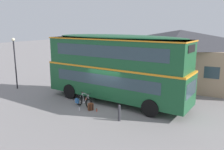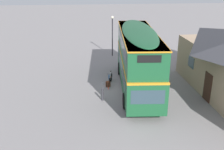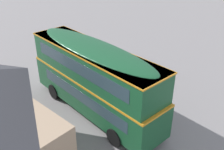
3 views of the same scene
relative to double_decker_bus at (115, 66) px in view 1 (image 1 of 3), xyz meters
The scene contains 9 objects.
ground_plane 2.81m from the double_decker_bus, 101.78° to the right, with size 120.00×120.00×0.00m, color gray.
double_decker_bus is the anchor object (origin of this frame).
touring_bicycle 3.32m from the double_decker_bus, 125.04° to the right, with size 1.71×0.55×1.03m.
backpack_on_ground 3.33m from the double_decker_bus, 104.64° to the right, with size 0.38×0.41×0.50m.
water_bottle_red_squeeze 3.41m from the double_decker_bus, 92.59° to the right, with size 0.07×0.07×0.21m.
water_bottle_clear_plastic 3.85m from the double_decker_bus, 113.91° to the right, with size 0.08×0.08×0.25m.
pub_building 8.22m from the double_decker_bus, 72.40° to the left, with size 13.21×7.23×5.00m.
street_lamp 9.23m from the double_decker_bus, behind, with size 0.28×0.28×4.37m.
kerb_bollard 4.01m from the double_decker_bus, 57.33° to the right, with size 0.16×0.16×0.97m.
Camera 1 is at (7.88, -13.07, 5.37)m, focal length 37.34 mm.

